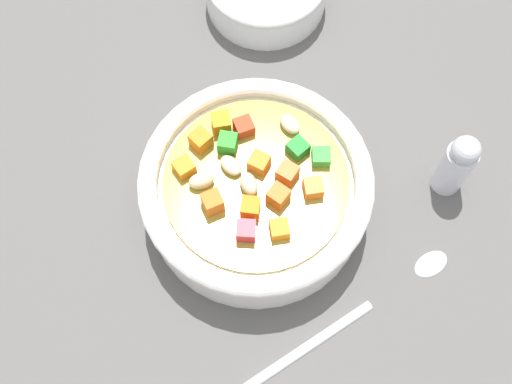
{
  "coord_description": "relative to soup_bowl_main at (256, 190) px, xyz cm",
  "views": [
    {
      "loc": [
        3.82,
        -21.86,
        56.17
      ],
      "look_at": [
        0.0,
        0.0,
        2.83
      ],
      "focal_mm": 45.97,
      "sensor_mm": 36.0,
      "label": 1
    }
  ],
  "objects": [
    {
      "name": "pepper_shaker",
      "position": [
        17.04,
        5.17,
        0.69
      ],
      "size": [
        2.84,
        2.84,
        8.0
      ],
      "color": "silver",
      "rests_on": "ground_plane"
    },
    {
      "name": "ground_plane",
      "position": [
        0.02,
        -0.01,
        -4.29
      ],
      "size": [
        140.0,
        140.0,
        2.0
      ],
      "primitive_type": "cube",
      "color": "#565451"
    },
    {
      "name": "spoon",
      "position": [
        10.24,
        -8.69,
        -2.85
      ],
      "size": [
        16.57,
        15.53,
        0.89
      ],
      "rotation": [
        0.0,
        0.0,
        7.03
      ],
      "color": "silver",
      "rests_on": "ground_plane"
    },
    {
      "name": "soup_bowl_main",
      "position": [
        0.0,
        0.0,
        0.0
      ],
      "size": [
        20.21,
        20.21,
        6.93
      ],
      "color": "white",
      "rests_on": "ground_plane"
    }
  ]
}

